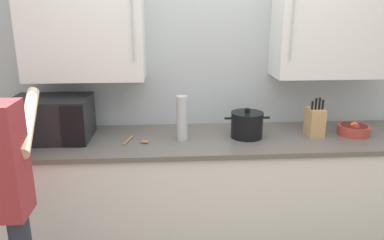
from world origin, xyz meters
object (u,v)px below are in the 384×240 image
Objects in this scene: stock_pot at (247,125)px; wooden_spoon at (137,141)px; knife_block at (315,122)px; thermos_flask at (182,118)px; fruit_bowl at (354,129)px; microwave_oven at (47,119)px.

wooden_spoon is (-0.79, -0.06, -0.08)m from stock_pot.
thermos_flask reaches higher than knife_block.
knife_block is at bearing 1.62° from thermos_flask.
knife_block is 0.98m from thermos_flask.
thermos_flask is at bearing -178.38° from knife_block.
wooden_spoon is at bearing -173.64° from thermos_flask.
wooden_spoon is at bearing -177.68° from fruit_bowl.
thermos_flask is (-0.98, -0.03, 0.06)m from knife_block.
microwave_oven is 4.04× the size of wooden_spoon.
thermos_flask is at bearing 6.36° from wooden_spoon.
wooden_spoon is 0.59× the size of thermos_flask.
fruit_bowl is at bearing 2.32° from wooden_spoon.
thermos_flask reaches higher than fruit_bowl.
stock_pot reaches higher than wooden_spoon.
knife_block is 0.88× the size of stock_pot.
stock_pot is at bearing -1.77° from microwave_oven.
stock_pot is 0.80m from wooden_spoon.
thermos_flask is at bearing -176.95° from stock_pot.
stock_pot is 1.03× the size of thermos_flask.
wooden_spoon is (-1.29, -0.06, -0.10)m from knife_block.
microwave_oven is 2.40× the size of thermos_flask.
fruit_bowl is 1.29m from thermos_flask.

